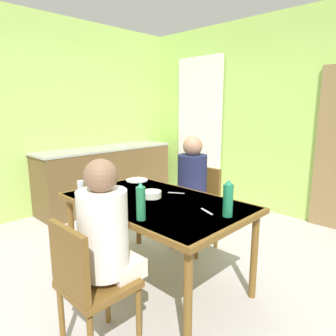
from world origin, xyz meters
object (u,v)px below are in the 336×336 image
Objects in this scene: dining_table at (155,208)px; water_bottle_green_far at (141,202)px; chair_far_diner at (199,202)px; person_far_diner at (191,179)px; chair_near_diner at (88,282)px; serving_bowl_center at (151,194)px; water_bottle_green_near at (228,199)px; kitchen_counter at (107,176)px; person_near_diner at (105,230)px.

water_bottle_green_far is at bearing -55.94° from dining_table.
chair_far_diner is 1.13× the size of person_far_diner.
chair_near_diner is 0.97m from serving_bowl_center.
dining_table is at bearing -171.23° from water_bottle_green_near.
kitchen_counter is 3.02m from chair_near_diner.
water_bottle_green_far is at bearing 112.57° from person_far_diner.
water_bottle_green_near reaches higher than kitchen_counter.
dining_table is 2.01× the size of person_far_diner.
water_bottle_green_near is at bearing 5.43° from serving_bowl_center.
person_near_diner is (0.29, -0.69, 0.10)m from dining_table.
water_bottle_green_far reaches higher than kitchen_counter.
person_far_diner is 0.67m from serving_bowl_center.
person_near_diner reaches higher than dining_table.
kitchen_counter is 2.95m from person_near_diner.
person_near_diner is at bearing -114.11° from water_bottle_green_near.
person_near_diner is 0.87m from water_bottle_green_near.
person_far_diner is (1.95, -0.29, 0.33)m from kitchen_counter.
dining_table is at bearing -20.51° from serving_bowl_center.
water_bottle_green_near is at bearing 144.52° from person_far_diner.
dining_table is 5.81× the size of water_bottle_green_far.
chair_near_diner is (0.29, -0.82, -0.19)m from dining_table.
water_bottle_green_near is (0.35, 0.92, 0.38)m from chair_near_diner.
water_bottle_green_far is at bearing 94.32° from chair_near_diner.
chair_near_diner is 1.71m from chair_far_diner.
person_near_diner is (-0.00, 0.14, 0.28)m from chair_near_diner.
kitchen_counter is 2.82× the size of person_far_diner.
chair_near_diner is 1.00× the size of chair_far_diner.
water_bottle_green_near is at bearing 69.12° from chair_near_diner.
chair_far_diner is 3.26× the size of water_bottle_green_far.
serving_bowl_center is (-0.37, 0.72, -0.00)m from person_near_diner.
person_near_diner reaches higher than serving_bowl_center.
kitchen_counter reaches higher than chair_far_diner.
chair_far_diner is at bearing 107.43° from person_near_diner.
dining_table is 0.13m from serving_bowl_center.
serving_bowl_center is at bearing 113.21° from chair_near_diner.
person_near_diner reaches higher than chair_far_diner.
chair_far_diner is 1.16m from water_bottle_green_near.
water_bottle_green_near is (0.83, -0.59, 0.09)m from person_far_diner.
water_bottle_green_far is (0.44, -1.20, 0.38)m from chair_far_diner.
person_near_diner is 2.89× the size of water_bottle_green_far.
person_near_diner reaches higher than kitchen_counter.
serving_bowl_center is at bearing 97.77° from chair_far_diner.
serving_bowl_center is (-0.72, -0.07, -0.10)m from water_bottle_green_near.
dining_table is 0.67m from water_bottle_green_near.
serving_bowl_center is at bearing -174.57° from water_bottle_green_near.
chair_far_diner is 1.13× the size of person_near_diner.
water_bottle_green_far is at bearing -129.35° from water_bottle_green_near.
person_far_diner is (-0.19, 0.69, 0.10)m from dining_table.
dining_table is at bearing 102.91° from chair_far_diner.
kitchen_counter is 8.14× the size of water_bottle_green_far.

